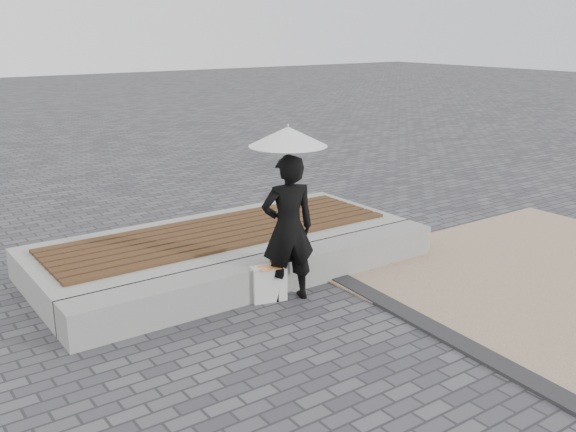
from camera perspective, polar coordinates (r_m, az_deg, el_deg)
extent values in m
plane|color=#515156|center=(6.73, 6.34, -10.71)|extent=(80.00, 80.00, 0.00)
cube|color=#2B2B2D|center=(6.90, 13.89, -10.24)|extent=(0.61, 5.20, 0.04)
cube|color=gray|center=(7.80, -1.45, -5.11)|extent=(5.00, 0.45, 0.40)
cube|color=#A4A49F|center=(8.76, -5.85, -2.75)|extent=(5.00, 2.00, 0.40)
imported|color=black|center=(7.33, 0.00, -1.10)|extent=(0.71, 0.56, 1.71)
cylinder|color=#B2B3B7|center=(7.20, 0.00, 2.78)|extent=(0.02, 0.02, 0.87)
cone|color=white|center=(7.09, 0.00, 7.02)|extent=(0.87, 0.87, 0.21)
sphere|color=#B2B3B7|center=(7.07, 0.00, 7.98)|extent=(0.03, 0.03, 0.03)
cube|color=black|center=(7.59, -0.47, -3.27)|extent=(0.31, 0.18, 0.21)
cube|color=silver|center=(7.50, -1.71, -5.93)|extent=(0.43, 0.26, 0.42)
cube|color=#EF4F43|center=(7.38, -1.51, -4.51)|extent=(0.29, 0.24, 0.01)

